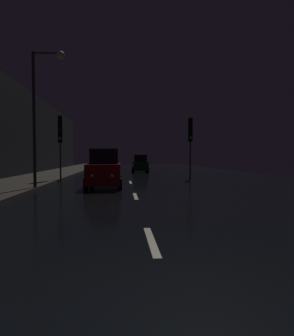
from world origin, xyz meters
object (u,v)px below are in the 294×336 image
car_distant_taillights (140,164)px  streetlamp_overhead (43,98)px  traffic_light_far_left (60,134)px  traffic_light_far_right (190,135)px  car_approaching_headlights (105,170)px

car_distant_taillights → streetlamp_overhead: bearing=160.9°
traffic_light_far_left → car_distant_taillights: 14.36m
traffic_light_far_right → car_distant_taillights: (-3.44, 10.50, -2.66)m
streetlamp_overhead → car_distant_taillights: streetlamp_overhead is taller
car_approaching_headlights → car_distant_taillights: size_ratio=1.12×
streetlamp_overhead → car_approaching_headlights: 5.15m
traffic_light_far_left → car_distant_taillights: bearing=142.4°
car_approaching_headlights → streetlamp_overhead: bearing=-64.9°
traffic_light_far_right → streetlamp_overhead: 12.44m
streetlamp_overhead → car_distant_taillights: 19.60m
traffic_light_far_left → car_approaching_headlights: 5.85m
traffic_light_far_left → streetlamp_overhead: streetlamp_overhead is taller
traffic_light_far_left → car_distant_taillights: (6.54, 12.54, -2.48)m
traffic_light_far_left → streetlamp_overhead: (0.25, -5.61, 1.45)m
streetlamp_overhead → car_approaching_headlights: bearing=25.1°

